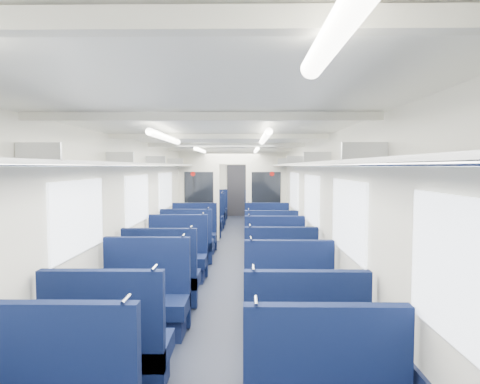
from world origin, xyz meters
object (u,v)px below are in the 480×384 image
seat_21 (263,224)px  seat_20 (203,225)px  seat_15 (275,262)px  seat_17 (271,248)px  end_door (237,191)px  seat_18 (194,237)px  seat_11 (290,310)px  bulkhead (233,194)px  seat_10 (145,304)px  seat_25 (260,214)px  seat_19 (267,236)px  seat_24 (210,214)px  seat_16 (187,246)px  seat_14 (177,260)px  seat_23 (262,219)px  seat_8 (109,353)px  seat_22 (207,218)px  seat_12 (162,281)px  seat_27 (259,211)px  seat_13 (280,278)px  seat_26 (213,210)px  seat_9 (304,354)px

seat_21 → seat_20: bearing=-174.4°
seat_15 → seat_17: size_ratio=1.00×
end_door → seat_18: end_door is taller
end_door → seat_11: end_door is taller
end_door → bulkhead: bearing=-90.0°
seat_10 → seat_25: bearing=79.4°
seat_19 → seat_25: bearing=90.0°
seat_20 → seat_24: same height
seat_16 → seat_21: size_ratio=1.00×
seat_14 → seat_23: same height
seat_8 → seat_14: same height
seat_16 → seat_22: bearing=90.0°
end_door → seat_16: size_ratio=1.76×
seat_8 → seat_22: size_ratio=1.00×
seat_12 → seat_18: size_ratio=1.00×
seat_12 → seat_27: size_ratio=1.00×
seat_18 → seat_19: 1.66m
seat_12 → seat_23: 6.83m
seat_12 → seat_13: size_ratio=1.00×
bulkhead → seat_17: (0.83, -2.79, -0.88)m
seat_12 → seat_21: bearing=73.6°
seat_22 → seat_26: (0.00, 2.29, 0.00)m
end_door → seat_24: size_ratio=1.76×
seat_12 → seat_13: 1.67m
seat_15 → seat_18: (-1.66, 2.45, 0.00)m
end_door → seat_23: 3.92m
end_door → seat_8: end_door is taller
seat_17 → seat_19: 1.38m
seat_16 → seat_27: size_ratio=1.00×
end_door → seat_8: size_ratio=1.76×
seat_11 → seat_26: bearing=99.2°
bulkhead → seat_22: bearing=114.9°
seat_8 → seat_16: (0.00, 4.73, 0.00)m
seat_23 → seat_12: bearing=-104.1°
end_door → seat_18: 6.91m
end_door → seat_23: end_door is taller
seat_17 → end_door: bearing=95.8°
seat_14 → seat_20: same height
seat_11 → seat_8: bearing=-147.1°
seat_14 → seat_15: same height
seat_20 → seat_27: same height
seat_19 → seat_27: same height
seat_8 → seat_9: same height
bulkhead → seat_23: size_ratio=2.46×
seat_8 → seat_18: size_ratio=1.00×
seat_17 → seat_26: (-1.66, 6.86, 0.00)m
seat_21 → seat_25: (0.00, 2.30, 0.00)m
seat_15 → seat_21: (0.00, 4.51, 0.00)m
end_door → seat_27: end_door is taller
seat_15 → seat_24: same height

